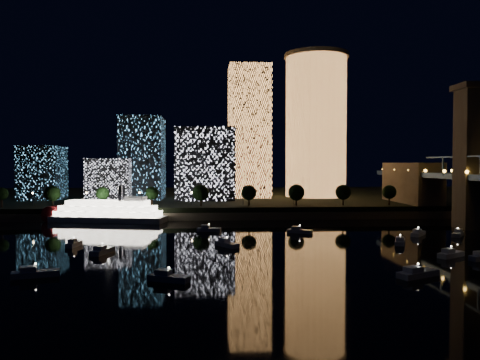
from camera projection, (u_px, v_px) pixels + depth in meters
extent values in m
plane|color=black|center=(325.00, 261.00, 108.04)|extent=(520.00, 520.00, 0.00)
cube|color=black|center=(255.00, 199.00, 267.49)|extent=(420.00, 160.00, 5.00)
cube|color=#6B5E4C|center=(275.00, 216.00, 189.75)|extent=(420.00, 6.00, 3.00)
cylinder|color=#EC964B|center=(316.00, 128.00, 249.06)|extent=(32.00, 32.00, 73.65)
cylinder|color=#6B5E4C|center=(316.00, 56.00, 247.74)|extent=(34.00, 34.00, 2.00)
cube|color=#EC964B|center=(249.00, 132.00, 245.15)|extent=(21.48, 21.48, 68.36)
cube|color=white|center=(205.00, 164.00, 230.17)|extent=(28.49, 24.10, 35.06)
cube|color=#5DBDFF|center=(143.00, 158.00, 233.23)|extent=(20.29, 26.38, 40.58)
cube|color=white|center=(110.00, 180.00, 219.88)|extent=(20.08, 18.25, 20.08)
cube|color=#5DBDFF|center=(43.00, 173.00, 230.16)|extent=(18.75, 20.63, 26.25)
cube|color=#6B5E4C|center=(475.00, 160.00, 161.45)|extent=(11.00, 9.00, 48.00)
cube|color=#6B5E4C|center=(476.00, 87.00, 160.58)|extent=(13.00, 11.00, 2.00)
cube|color=#6B5E4C|center=(411.00, 188.00, 211.74)|extent=(12.00, 40.00, 23.00)
cube|color=navy|center=(446.00, 167.00, 171.17)|extent=(0.50, 0.50, 7.00)
sphere|color=gold|center=(467.00, 172.00, 156.24)|extent=(1.20, 1.20, 1.20)
sphere|color=gold|center=(409.00, 170.00, 201.11)|extent=(1.20, 1.20, 1.20)
cube|color=silver|center=(108.00, 219.00, 180.95)|extent=(45.73, 19.38, 2.23)
cube|color=white|center=(108.00, 214.00, 180.88)|extent=(41.90, 17.69, 2.04)
cube|color=white|center=(108.00, 208.00, 180.81)|extent=(38.08, 16.00, 2.04)
cube|color=white|center=(108.00, 203.00, 180.74)|extent=(32.43, 13.92, 2.04)
cube|color=silver|center=(135.00, 199.00, 179.07)|extent=(8.44, 7.01, 1.67)
cylinder|color=black|center=(120.00, 194.00, 177.96)|extent=(1.30, 1.30, 5.57)
cylinder|color=black|center=(123.00, 193.00, 181.64)|extent=(1.30, 1.30, 5.57)
cylinder|color=maroon|center=(54.00, 214.00, 184.10)|extent=(8.12, 9.54, 6.50)
cube|color=silver|center=(418.00, 274.00, 93.13)|extent=(9.73, 6.84, 1.20)
cube|color=silver|center=(413.00, 269.00, 92.39)|extent=(4.02, 3.64, 1.00)
sphere|color=white|center=(418.00, 264.00, 93.07)|extent=(0.36, 0.36, 0.36)
cube|color=silver|center=(418.00, 234.00, 146.64)|extent=(7.06, 7.76, 1.20)
cube|color=silver|center=(417.00, 231.00, 145.63)|extent=(3.38, 3.47, 1.00)
sphere|color=white|center=(418.00, 227.00, 146.57)|extent=(0.36, 0.36, 0.36)
cube|color=silver|center=(451.00, 255.00, 112.78)|extent=(7.97, 6.07, 1.20)
cube|color=silver|center=(448.00, 251.00, 112.08)|extent=(3.37, 3.12, 1.00)
sphere|color=white|center=(451.00, 246.00, 112.71)|extent=(0.36, 0.36, 0.36)
cube|color=silver|center=(103.00, 251.00, 117.32)|extent=(4.94, 8.68, 1.20)
cube|color=silver|center=(100.00, 248.00, 116.08)|extent=(2.90, 3.39, 1.00)
sphere|color=white|center=(102.00, 243.00, 117.25)|extent=(0.36, 0.36, 0.36)
cube|color=silver|center=(209.00, 230.00, 155.26)|extent=(8.13, 3.95, 1.20)
cube|color=silver|center=(206.00, 226.00, 155.37)|extent=(3.07, 2.52, 1.00)
sphere|color=white|center=(209.00, 224.00, 155.19)|extent=(0.36, 0.36, 0.36)
cube|color=silver|center=(36.00, 274.00, 93.11)|extent=(9.36, 5.41, 1.20)
cube|color=silver|center=(28.00, 269.00, 92.58)|extent=(3.67, 3.15, 1.00)
sphere|color=white|center=(36.00, 264.00, 93.04)|extent=(0.36, 0.36, 0.36)
cube|color=silver|center=(400.00, 242.00, 131.12)|extent=(5.72, 8.41, 1.20)
cube|color=silver|center=(400.00, 239.00, 129.95)|extent=(3.09, 3.44, 1.00)
sphere|color=white|center=(400.00, 235.00, 131.05)|extent=(0.36, 0.36, 0.36)
cube|color=silver|center=(480.00, 253.00, 108.71)|extent=(2.87, 2.46, 1.00)
cube|color=silver|center=(227.00, 244.00, 127.00)|extent=(6.70, 7.87, 1.20)
cube|color=silver|center=(224.00, 240.00, 127.87)|extent=(3.29, 3.44, 1.00)
sphere|color=white|center=(227.00, 237.00, 126.93)|extent=(0.36, 0.36, 0.36)
cube|color=silver|center=(74.00, 244.00, 127.07)|extent=(3.17, 6.61, 1.20)
cube|color=silver|center=(72.00, 241.00, 126.08)|extent=(2.03, 2.49, 1.00)
sphere|color=white|center=(74.00, 237.00, 127.00)|extent=(0.36, 0.36, 0.36)
cube|color=silver|center=(169.00, 278.00, 89.52)|extent=(8.40, 5.48, 1.20)
cube|color=silver|center=(163.00, 272.00, 89.87)|extent=(3.40, 3.01, 1.00)
sphere|color=white|center=(169.00, 268.00, 89.45)|extent=(0.36, 0.36, 0.36)
cube|color=silver|center=(300.00, 231.00, 151.60)|extent=(8.25, 6.28, 1.20)
cube|color=silver|center=(296.00, 228.00, 152.10)|extent=(3.49, 3.22, 1.00)
sphere|color=white|center=(300.00, 225.00, 151.53)|extent=(0.36, 0.36, 0.36)
cube|color=silver|center=(458.00, 234.00, 145.20)|extent=(6.77, 7.80, 1.20)
cube|color=silver|center=(458.00, 230.00, 146.14)|extent=(3.30, 3.43, 1.00)
sphere|color=white|center=(458.00, 228.00, 145.13)|extent=(0.36, 0.36, 0.36)
cylinder|color=black|center=(2.00, 202.00, 188.10)|extent=(0.70, 0.70, 4.00)
sphere|color=black|center=(2.00, 194.00, 187.98)|extent=(5.07, 5.07, 5.07)
cylinder|color=black|center=(53.00, 202.00, 189.45)|extent=(0.70, 0.70, 4.00)
sphere|color=black|center=(52.00, 193.00, 189.33)|extent=(6.34, 6.34, 6.34)
cylinder|color=black|center=(103.00, 202.00, 190.80)|extent=(0.70, 0.70, 4.00)
sphere|color=black|center=(103.00, 193.00, 190.68)|extent=(5.39, 5.39, 5.39)
cylinder|color=black|center=(152.00, 202.00, 192.16)|extent=(0.70, 0.70, 4.00)
sphere|color=black|center=(152.00, 193.00, 192.03)|extent=(5.35, 5.35, 5.35)
cylinder|color=black|center=(201.00, 201.00, 193.51)|extent=(0.70, 0.70, 4.00)
sphere|color=black|center=(201.00, 193.00, 193.39)|extent=(6.83, 6.83, 6.83)
cylinder|color=black|center=(249.00, 201.00, 194.86)|extent=(0.70, 0.70, 4.00)
sphere|color=black|center=(249.00, 193.00, 194.74)|extent=(6.37, 6.37, 6.37)
cylinder|color=black|center=(296.00, 201.00, 196.21)|extent=(0.70, 0.70, 4.00)
sphere|color=black|center=(296.00, 192.00, 196.09)|extent=(6.89, 6.89, 6.89)
cylinder|color=black|center=(343.00, 200.00, 197.57)|extent=(0.70, 0.70, 4.00)
sphere|color=black|center=(343.00, 192.00, 197.44)|extent=(6.49, 6.49, 6.49)
cylinder|color=black|center=(389.00, 200.00, 198.92)|extent=(0.70, 0.70, 4.00)
sphere|color=black|center=(389.00, 192.00, 198.80)|extent=(5.90, 5.90, 5.90)
cylinder|color=black|center=(33.00, 200.00, 194.74)|extent=(0.24, 0.24, 5.00)
sphere|color=#FFCC7F|center=(33.00, 193.00, 194.64)|extent=(0.70, 0.70, 0.70)
cylinder|color=black|center=(87.00, 200.00, 196.23)|extent=(0.24, 0.24, 5.00)
sphere|color=#FFCC7F|center=(87.00, 193.00, 196.13)|extent=(0.70, 0.70, 0.70)
cylinder|color=black|center=(140.00, 199.00, 197.72)|extent=(0.24, 0.24, 5.00)
sphere|color=#FFCC7F|center=(139.00, 193.00, 197.62)|extent=(0.70, 0.70, 0.70)
cylinder|color=black|center=(192.00, 199.00, 199.20)|extent=(0.24, 0.24, 5.00)
sphere|color=#FFCC7F|center=(192.00, 192.00, 199.11)|extent=(0.70, 0.70, 0.70)
cylinder|color=black|center=(243.00, 199.00, 200.69)|extent=(0.24, 0.24, 5.00)
sphere|color=#FFCC7F|center=(243.00, 192.00, 200.59)|extent=(0.70, 0.70, 0.70)
cylinder|color=black|center=(294.00, 198.00, 202.18)|extent=(0.24, 0.24, 5.00)
sphere|color=#FFCC7F|center=(294.00, 192.00, 202.08)|extent=(0.70, 0.70, 0.70)
cylinder|color=black|center=(344.00, 198.00, 203.67)|extent=(0.24, 0.24, 5.00)
sphere|color=#FFCC7F|center=(344.00, 192.00, 203.57)|extent=(0.70, 0.70, 0.70)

